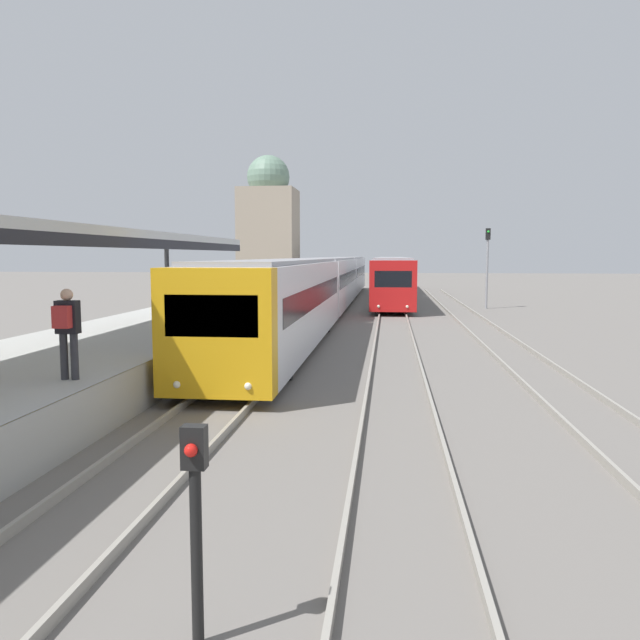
% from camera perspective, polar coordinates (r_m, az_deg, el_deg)
% --- Properties ---
extents(person_on_platform, '(0.40, 0.40, 1.66)m').
position_cam_1_polar(person_on_platform, '(12.17, -22.13, -0.53)').
color(person_on_platform, '#2D2D33').
rests_on(person_on_platform, station_platform).
extents(train_near, '(2.57, 49.64, 3.14)m').
position_cam_1_polar(train_near, '(37.56, 0.72, 3.57)').
color(train_near, gold).
rests_on(train_near, ground_plane).
extents(train_far, '(2.56, 32.54, 3.14)m').
position_cam_1_polar(train_far, '(49.65, 6.58, 4.10)').
color(train_far, red).
rests_on(train_far, ground_plane).
extents(signal_post_near, '(0.20, 0.21, 1.90)m').
position_cam_1_polar(signal_post_near, '(5.48, -11.31, -16.78)').
color(signal_post_near, black).
rests_on(signal_post_near, ground_plane).
extents(signal_mast_far, '(0.28, 0.29, 4.94)m').
position_cam_1_polar(signal_mast_far, '(39.86, 15.06, 5.48)').
color(signal_mast_far, gray).
rests_on(signal_mast_far, ground_plane).
extents(distant_domed_building, '(4.31, 4.31, 11.00)m').
position_cam_1_polar(distant_domed_building, '(49.39, -4.70, 8.11)').
color(distant_domed_building, gray).
rests_on(distant_domed_building, ground_plane).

